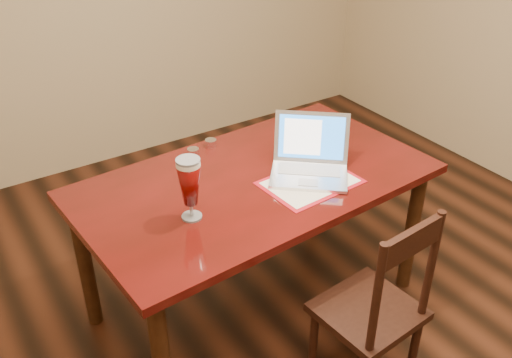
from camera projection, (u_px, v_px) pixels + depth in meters
dining_table at (256, 194)px, 2.75m from camera, size 1.74×1.06×1.07m
dining_chair at (375, 310)px, 2.43m from camera, size 0.44×0.42×0.96m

